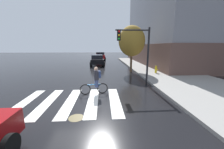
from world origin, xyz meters
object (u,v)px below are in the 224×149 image
Objects in this scene: cyclist at (96,81)px; street_tree_near at (132,41)px; fire_hydrant at (156,69)px; sedan_mid at (97,60)px; manhole_cover at (76,118)px; sedan_far at (100,56)px; traffic_light_near at (137,47)px.

street_tree_near reaches higher than cyclist.
street_tree_near is at bearing 148.88° from fire_hydrant.
street_tree_near reaches higher than sedan_mid.
manhole_cover is 24.65m from sedan_far.
traffic_light_near is (3.39, -11.29, 2.03)m from sedan_mid.
sedan_far reaches higher than manhole_cover.
street_tree_near is (4.29, 9.67, 3.44)m from manhole_cover.
manhole_cover is 0.82× the size of fire_hydrant.
sedan_far is (0.29, 8.84, 0.03)m from sedan_mid.
fire_hydrant is (6.16, -16.38, -0.33)m from sedan_far.
sedan_far is at bearing 88.87° from manhole_cover.
sedan_mid is at bearing -91.87° from sedan_far.
traffic_light_near reaches higher than sedan_far.
cyclist is 8.21m from street_tree_near.
manhole_cover is at bearing -103.81° from cyclist.
sedan_mid is at bearing 92.13° from cyclist.
street_tree_near reaches higher than fire_hydrant.
street_tree_near is (3.61, 6.90, 2.60)m from cyclist.
cyclist reaches higher than sedan_mid.
traffic_light_near is at bearing -73.27° from sedan_mid.
sedan_mid is at bearing 123.78° from street_tree_near.
manhole_cover is 2.98m from cyclist.
traffic_light_near reaches higher than fire_hydrant.
sedan_far is at bearing 110.61° from fire_hydrant.
sedan_mid is 0.97× the size of sedan_far.
manhole_cover is 0.13× the size of sedan_mid.
cyclist is (0.68, 2.78, 0.84)m from manhole_cover.
fire_hydrant is at bearing 50.75° from traffic_light_near.
manhole_cover is 0.15× the size of traffic_light_near.
traffic_light_near is 5.38× the size of fire_hydrant.
street_tree_near is at bearing 62.38° from cyclist.
traffic_light_near is 5.37m from fire_hydrant.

